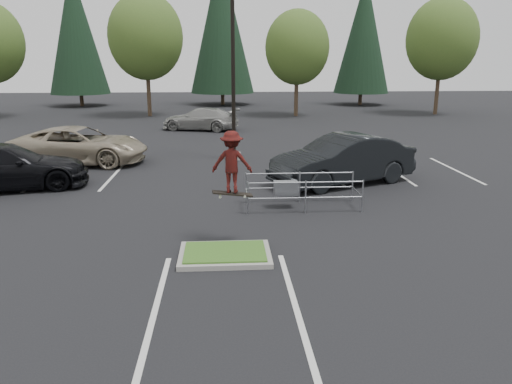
{
  "coord_description": "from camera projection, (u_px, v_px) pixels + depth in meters",
  "views": [
    {
      "loc": [
        0.01,
        -11.24,
        4.66
      ],
      "look_at": [
        0.85,
        1.5,
        1.21
      ],
      "focal_mm": 35.0,
      "sensor_mm": 36.0,
      "label": 1
    }
  ],
  "objects": [
    {
      "name": "ground",
      "position": [
        225.0,
        257.0,
        12.04
      ],
      "size": [
        120.0,
        120.0,
        0.0
      ],
      "primitive_type": "plane",
      "color": "black",
      "rests_on": "ground"
    },
    {
      "name": "cart_corral",
      "position": [
        290.0,
        188.0,
        15.86
      ],
      "size": [
        3.61,
        1.3,
        1.02
      ],
      "rotation": [
        0.0,
        0.0,
        0.0
      ],
      "color": "gray",
      "rests_on": "ground"
    },
    {
      "name": "conif_c",
      "position": [
        364.0,
        35.0,
        49.19
      ],
      "size": [
        5.5,
        5.5,
        12.5
      ],
      "color": "#38281C",
      "rests_on": "ground"
    },
    {
      "name": "skateboarder",
      "position": [
        232.0,
        162.0,
        12.46
      ],
      "size": [
        1.08,
        0.72,
        1.69
      ],
      "rotation": [
        0.0,
        0.0,
        3.0
      ],
      "color": "black",
      "rests_on": "ground"
    },
    {
      "name": "stall_lines",
      "position": [
        186.0,
        193.0,
        17.76
      ],
      "size": [
        22.62,
        17.6,
        0.01
      ],
      "color": "silver",
      "rests_on": "ground"
    },
    {
      "name": "decid_b",
      "position": [
        146.0,
        39.0,
        39.49
      ],
      "size": [
        5.89,
        5.89,
        9.64
      ],
      "color": "#38281C",
      "rests_on": "ground"
    },
    {
      "name": "car_l_black",
      "position": [
        3.0,
        167.0,
        18.06
      ],
      "size": [
        6.13,
        3.67,
        1.66
      ],
      "primitive_type": "imported",
      "rotation": [
        0.0,
        0.0,
        1.82
      ],
      "color": "black",
      "rests_on": "ground"
    },
    {
      "name": "car_l_tan",
      "position": [
        79.0,
        145.0,
        22.49
      ],
      "size": [
        6.28,
        3.44,
        1.67
      ],
      "primitive_type": "imported",
      "rotation": [
        0.0,
        0.0,
        1.46
      ],
      "color": "gray",
      "rests_on": "ground"
    },
    {
      "name": "conif_b",
      "position": [
        221.0,
        24.0,
        49.01
      ],
      "size": [
        6.38,
        6.38,
        14.5
      ],
      "color": "#38281C",
      "rests_on": "ground"
    },
    {
      "name": "decid_d",
      "position": [
        441.0,
        42.0,
        40.86
      ],
      "size": [
        5.76,
        5.76,
        9.43
      ],
      "color": "#38281C",
      "rests_on": "ground"
    },
    {
      "name": "car_r_charc",
      "position": [
        343.0,
        160.0,
        18.83
      ],
      "size": [
        5.91,
        4.08,
        1.85
      ],
      "primitive_type": "imported",
      "rotation": [
        0.0,
        0.0,
        5.13
      ],
      "color": "black",
      "rests_on": "ground"
    },
    {
      "name": "car_far_silver",
      "position": [
        201.0,
        119.0,
        32.95
      ],
      "size": [
        5.4,
        3.38,
        1.46
      ],
      "primitive_type": "imported",
      "rotation": [
        0.0,
        0.0,
        4.42
      ],
      "color": "#9C9C97",
      "rests_on": "ground"
    },
    {
      "name": "conif_a",
      "position": [
        76.0,
        31.0,
        47.83
      ],
      "size": [
        5.72,
        5.72,
        13.0
      ],
      "color": "#38281C",
      "rests_on": "ground"
    },
    {
      "name": "grass_median",
      "position": [
        225.0,
        254.0,
        12.02
      ],
      "size": [
        2.2,
        1.6,
        0.16
      ],
      "color": "gray",
      "rests_on": "ground"
    },
    {
      "name": "decid_c",
      "position": [
        297.0,
        50.0,
        39.79
      ],
      "size": [
        5.12,
        5.12,
        8.38
      ],
      "color": "#38281C",
      "rests_on": "ground"
    },
    {
      "name": "light_pole",
      "position": [
        233.0,
        60.0,
        22.44
      ],
      "size": [
        0.7,
        0.6,
        10.12
      ],
      "color": "gray",
      "rests_on": "ground"
    }
  ]
}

